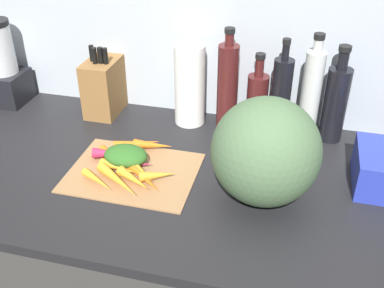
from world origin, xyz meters
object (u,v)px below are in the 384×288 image
(cutting_board, at_px, (133,172))
(carrot_9, at_px, (134,180))
(paper_towel_roll, at_px, (190,85))
(bottle_1, at_px, (257,100))
(carrot_4, at_px, (143,177))
(carrot_11, at_px, (112,154))
(blender_appliance, at_px, (3,68))
(carrot_1, at_px, (135,164))
(bottle_3, at_px, (311,95))
(carrot_2, at_px, (158,175))
(carrot_0, at_px, (118,181))
(carrot_8, at_px, (119,168))
(carrot_3, at_px, (98,180))
(winter_squash, at_px, (266,152))
(carrot_5, at_px, (117,160))
(bottle_0, at_px, (227,86))
(carrot_7, at_px, (137,143))
(carrot_6, at_px, (153,145))
(carrot_10, at_px, (136,166))
(knife_block, at_px, (104,87))
(bottle_2, at_px, (281,97))
(bottle_4, at_px, (335,102))

(cutting_board, height_order, carrot_9, carrot_9)
(paper_towel_roll, distance_m, bottle_1, 0.23)
(carrot_4, distance_m, carrot_11, 0.16)
(carrot_11, height_order, blender_appliance, blender_appliance)
(carrot_1, bearing_deg, bottle_3, 32.91)
(carrot_2, relative_size, blender_appliance, 0.33)
(carrot_0, height_order, carrot_4, carrot_0)
(carrot_8, xyz_separation_m, carrot_9, (0.07, -0.05, 0.00))
(carrot_1, relative_size, carrot_3, 0.88)
(carrot_8, bearing_deg, winter_squash, -0.53)
(carrot_2, bearing_deg, carrot_1, 154.45)
(carrot_3, bearing_deg, bottle_3, 36.66)
(carrot_4, bearing_deg, carrot_8, 162.78)
(blender_appliance, bearing_deg, carrot_5, -28.33)
(carrot_9, bearing_deg, cutting_board, 114.87)
(carrot_3, xyz_separation_m, bottle_0, (0.28, 0.43, 0.13))
(carrot_3, bearing_deg, carrot_7, 79.66)
(carrot_7, distance_m, bottle_1, 0.43)
(carrot_6, xyz_separation_m, bottle_3, (0.46, 0.20, 0.13))
(carrot_10, bearing_deg, carrot_0, -108.45)
(carrot_2, bearing_deg, bottle_3, 41.42)
(carrot_4, bearing_deg, bottle_0, 66.87)
(bottle_1, bearing_deg, paper_towel_roll, -174.24)
(carrot_4, distance_m, knife_block, 0.47)
(carrot_7, height_order, carrot_11, carrot_11)
(carrot_3, relative_size, carrot_7, 0.85)
(carrot_9, height_order, carrot_10, carrot_10)
(carrot_9, distance_m, bottle_2, 0.54)
(carrot_3, bearing_deg, carrot_5, 82.65)
(bottle_4, bearing_deg, carrot_7, -159.49)
(carrot_7, bearing_deg, bottle_3, 21.26)
(carrot_5, height_order, bottle_2, bottle_2)
(carrot_5, bearing_deg, bottle_4, 27.76)
(carrot_3, relative_size, carrot_9, 0.98)
(carrot_0, height_order, carrot_6, same)
(carrot_4, bearing_deg, carrot_7, 116.16)
(carrot_6, bearing_deg, bottle_2, 29.14)
(carrot_2, xyz_separation_m, paper_towel_roll, (-0.00, 0.37, 0.12))
(bottle_0, bearing_deg, carrot_8, -125.03)
(carrot_7, distance_m, bottle_3, 0.57)
(carrot_1, relative_size, bottle_3, 0.30)
(bottle_0, bearing_deg, carrot_2, -109.12)
(carrot_1, height_order, carrot_6, carrot_6)
(carrot_7, bearing_deg, carrot_4, -63.84)
(carrot_1, relative_size, carrot_2, 1.03)
(carrot_11, bearing_deg, blender_appliance, 152.44)
(knife_block, bearing_deg, bottle_1, 3.20)
(carrot_11, distance_m, bottle_1, 0.51)
(carrot_5, bearing_deg, carrot_7, 76.59)
(carrot_6, relative_size, carrot_8, 1.01)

